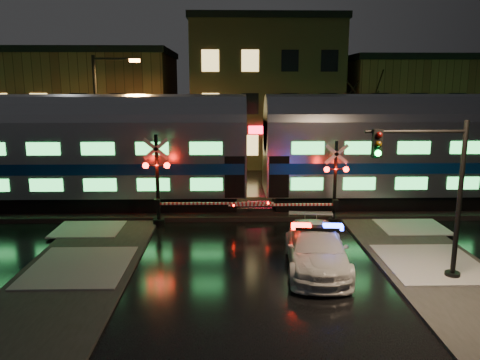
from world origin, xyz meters
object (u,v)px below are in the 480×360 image
at_px(crossing_signal_right, 328,191).
at_px(crossing_signal_left, 165,189).
at_px(police_car, 316,249).
at_px(streetlight, 102,116).
at_px(traffic_light, 435,198).

distance_m(crossing_signal_right, crossing_signal_left, 7.70).
bearing_deg(crossing_signal_left, crossing_signal_right, -0.05).
height_order(police_car, streetlight, streetlight).
distance_m(crossing_signal_left, streetlight, 8.63).
bearing_deg(streetlight, crossing_signal_right, -28.63).
bearing_deg(traffic_light, crossing_signal_left, 144.18).
bearing_deg(police_car, traffic_light, -12.91).
height_order(crossing_signal_left, traffic_light, traffic_light).
xyz_separation_m(crossing_signal_left, streetlight, (-4.56, 6.69, 2.98)).
distance_m(crossing_signal_right, streetlight, 14.32).
distance_m(traffic_light, streetlight, 19.68).
xyz_separation_m(police_car, streetlight, (-10.77, 12.07, 4.03)).
relative_size(police_car, crossing_signal_right, 0.94).
bearing_deg(crossing_signal_right, crossing_signal_left, 179.95).
bearing_deg(crossing_signal_right, traffic_light, -71.54).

